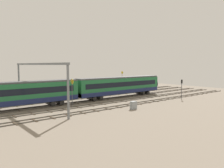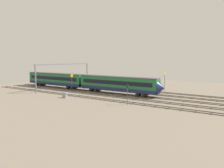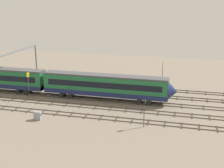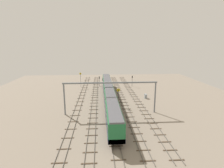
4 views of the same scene
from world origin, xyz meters
name	(u,v)px [view 2 (image 2 of 4)]	position (x,y,z in m)	size (l,w,h in m)	color
ground_plane	(103,92)	(0.00, 0.00, 0.00)	(89.20, 89.20, 0.00)	gray
track_near_foreground	(83,97)	(0.00, -8.87, 0.06)	(73.20, 2.40, 0.16)	#59544C
track_second_near	(94,94)	(0.00, -4.43, 0.06)	(73.20, 2.40, 0.16)	#59544C
track_with_train	(103,92)	(0.00, 0.00, 0.07)	(73.20, 2.40, 0.16)	#59544C
track_second_far	(111,90)	(0.00, 4.43, 0.06)	(73.20, 2.40, 0.16)	#59544C
track_far_background	(119,89)	(0.00, 8.87, 0.07)	(73.20, 2.40, 0.16)	#59544C
train	(85,82)	(-7.04, 0.00, 2.66)	(50.40, 3.24, 4.80)	#1E6638
overhead_gantry	(65,69)	(-15.50, 0.06, 6.44)	(0.40, 23.43, 8.18)	slate
speed_sign_near_foreground	(72,80)	(-9.94, -2.52, 3.40)	(0.14, 0.98, 5.16)	#4C4C51
speed_sign_mid_trackside	(165,80)	(14.68, 10.55, 3.69)	(0.14, 0.83, 5.93)	#4C4C51
signal_light_trackside_approach	(127,91)	(13.95, -10.78, 2.93)	(0.31, 0.32, 4.47)	#4C4C51
signal_light_trackside_departure	(156,86)	(15.01, 2.83, 2.76)	(0.31, 0.32, 4.19)	#4C4C51
relay_cabinet	(65,95)	(-3.12, -12.20, 0.70)	(1.20, 0.67, 1.41)	gray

